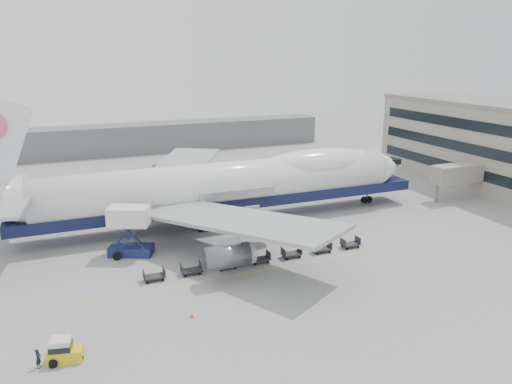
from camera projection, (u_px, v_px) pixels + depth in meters
name	position (u px, v px, depth m)	size (l,w,h in m)	color
ground	(254.00, 250.00, 62.76)	(260.00, 260.00, 0.00)	gray
apron_line	(274.00, 269.00, 57.42)	(60.00, 0.15, 0.01)	gold
hangar	(107.00, 141.00, 120.46)	(110.00, 8.00, 7.00)	slate
airliner	(227.00, 184.00, 72.16)	(67.00, 55.30, 19.98)	white
catering_truck	(130.00, 228.00, 60.52)	(5.81, 5.01, 6.15)	#1A2150
baggage_tug	(64.00, 351.00, 40.08)	(2.97, 2.01, 1.99)	yellow
ground_worker	(38.00, 358.00, 39.21)	(0.60, 0.39, 1.64)	black
traffic_cone	(192.00, 315.00, 46.79)	(0.36, 0.36, 0.53)	#F74F0D
dolly_0	(154.00, 276.00, 54.35)	(2.30, 1.35, 1.30)	#2D2D30
dolly_1	(191.00, 270.00, 55.88)	(2.30, 1.35, 1.30)	#2D2D30
dolly_2	(226.00, 264.00, 57.42)	(2.30, 1.35, 1.30)	#2D2D30
dolly_3	(260.00, 258.00, 58.95)	(2.30, 1.35, 1.30)	#2D2D30
dolly_4	(291.00, 253.00, 60.48)	(2.30, 1.35, 1.30)	#2D2D30
dolly_5	(322.00, 248.00, 62.01)	(2.30, 1.35, 1.30)	#2D2D30
dolly_6	(350.00, 244.00, 63.54)	(2.30, 1.35, 1.30)	#2D2D30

